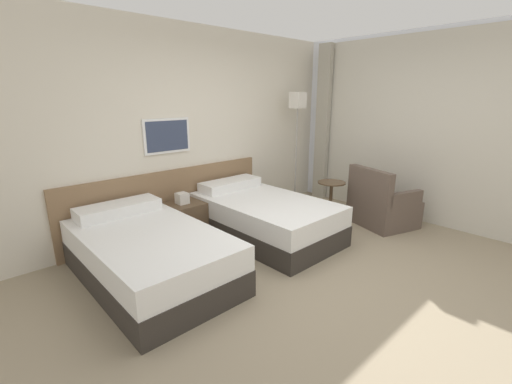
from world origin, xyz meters
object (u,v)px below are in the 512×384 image
at_px(bed_near_door, 149,254).
at_px(side_table, 331,194).
at_px(nightstand, 184,220).
at_px(armchair, 382,207).
at_px(floor_lamp, 297,114).
at_px(bed_near_window, 264,217).

bearing_deg(bed_near_door, side_table, -5.30).
bearing_deg(nightstand, side_table, -25.66).
xyz_separation_m(nightstand, armchair, (2.33, -1.53, 0.03)).
xyz_separation_m(floor_lamp, side_table, (-0.19, -0.85, -1.11)).
distance_m(floor_lamp, armchair, 1.92).
height_order(bed_near_door, armchair, armchair).
bearing_deg(bed_near_window, floor_lamp, 24.45).
bearing_deg(bed_near_door, armchair, -15.21).
bearing_deg(nightstand, floor_lamp, -2.12).
bearing_deg(bed_near_door, nightstand, 39.92).
xyz_separation_m(bed_near_door, bed_near_window, (1.62, 0.00, 0.00)).
bearing_deg(floor_lamp, bed_near_door, -168.47).
distance_m(bed_near_window, armchair, 1.75).
relative_size(bed_near_door, floor_lamp, 1.02).
height_order(side_table, armchair, armchair).
bearing_deg(bed_near_door, floor_lamp, 11.53).
relative_size(nightstand, side_table, 1.02).
bearing_deg(side_table, bed_near_window, 167.30).
bearing_deg(bed_near_window, bed_near_door, 180.00).
xyz_separation_m(bed_near_window, nightstand, (-0.81, 0.68, -0.02)).
relative_size(bed_near_door, side_table, 3.20).
distance_m(floor_lamp, side_table, 1.41).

